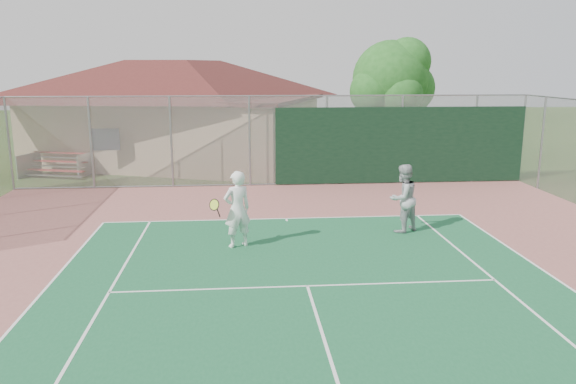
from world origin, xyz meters
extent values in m
cylinder|color=gray|center=(-10.00, 17.00, 1.75)|extent=(0.08, 0.08, 3.50)
cylinder|color=gray|center=(-7.00, 17.00, 1.75)|extent=(0.08, 0.08, 3.50)
cylinder|color=gray|center=(-4.00, 17.00, 1.75)|extent=(0.08, 0.08, 3.50)
cylinder|color=gray|center=(-1.00, 17.00, 1.75)|extent=(0.08, 0.08, 3.50)
cylinder|color=gray|center=(2.00, 17.00, 1.75)|extent=(0.08, 0.08, 3.50)
cylinder|color=gray|center=(5.00, 17.00, 1.75)|extent=(0.08, 0.08, 3.50)
cylinder|color=gray|center=(8.00, 17.00, 1.75)|extent=(0.08, 0.08, 3.50)
cylinder|color=gray|center=(10.00, 17.00, 1.75)|extent=(0.08, 0.08, 3.50)
cylinder|color=gray|center=(0.00, 17.00, 3.50)|extent=(20.00, 0.05, 0.05)
cylinder|color=gray|center=(0.00, 17.00, 0.05)|extent=(20.00, 0.05, 0.05)
cube|color=#999EA0|center=(0.00, 17.00, 1.75)|extent=(20.00, 0.02, 3.50)
cube|color=black|center=(5.00, 16.95, 1.55)|extent=(10.00, 0.04, 3.00)
cylinder|color=gray|center=(10.00, 15.50, 1.75)|extent=(0.08, 0.08, 3.50)
cube|color=tan|center=(-4.44, 23.25, 1.53)|extent=(14.31, 11.85, 3.06)
cube|color=#5A2521|center=(-4.44, 23.25, 3.12)|extent=(14.96, 12.51, 0.18)
pyramid|color=#5A2521|center=(-4.44, 23.25, 4.90)|extent=(15.74, 13.04, 1.84)
cube|color=black|center=(-2.40, 19.14, 1.07)|extent=(0.92, 0.06, 2.15)
cube|color=#B13028|center=(-9.17, 19.38, 0.31)|extent=(2.59, 1.03, 0.04)
cube|color=#B2B5BA|center=(-9.17, 19.16, 0.13)|extent=(2.58, 1.00, 0.04)
cube|color=#B13028|center=(-9.17, 19.86, 0.62)|extent=(2.59, 1.03, 0.04)
cube|color=#B2B5BA|center=(-9.17, 19.64, 0.44)|extent=(2.58, 1.00, 0.04)
cube|color=#B13028|center=(-9.17, 20.35, 0.92)|extent=(2.59, 1.03, 0.04)
cube|color=#B2B5BA|center=(-9.17, 20.13, 0.75)|extent=(2.58, 1.00, 0.04)
cube|color=#B2B5BA|center=(-10.40, 19.86, 0.48)|extent=(0.53, 1.53, 0.97)
cube|color=#B2B5BA|center=(-7.94, 19.86, 0.48)|extent=(0.53, 1.53, 0.97)
cylinder|color=#382214|center=(5.77, 21.80, 1.57)|extent=(0.40, 0.40, 3.14)
sphere|color=#1F591C|center=(5.77, 21.80, 4.04)|extent=(3.59, 3.59, 3.59)
sphere|color=#1F591C|center=(6.78, 22.14, 3.59)|extent=(2.47, 2.47, 2.47)
sphere|color=#1F591C|center=(4.87, 21.36, 3.48)|extent=(2.24, 2.24, 2.24)
sphere|color=#1F591C|center=(6.00, 20.79, 3.37)|extent=(2.02, 2.02, 2.02)
sphere|color=#1F591C|center=(5.44, 22.70, 3.81)|extent=(2.24, 2.24, 2.24)
sphere|color=#1F591C|center=(6.45, 21.58, 4.82)|extent=(2.24, 2.24, 2.24)
imported|color=white|center=(-1.47, 9.25, 0.99)|extent=(0.85, 0.73, 1.98)
imported|color=#A8ABAD|center=(3.14, 10.23, 0.96)|extent=(1.17, 1.10, 1.92)
camera|label=1|loc=(-1.36, -4.69, 4.53)|focal=35.00mm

